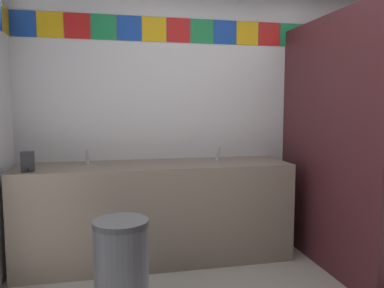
{
  "coord_description": "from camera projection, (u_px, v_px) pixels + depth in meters",
  "views": [
    {
      "loc": [
        -1.22,
        -1.98,
        1.39
      ],
      "look_at": [
        -0.57,
        1.02,
        1.08
      ],
      "focal_mm": 35.1,
      "sensor_mm": 36.0,
      "label": 1
    }
  ],
  "objects": [
    {
      "name": "wall_back",
      "position": [
        234.0,
        107.0,
        3.8
      ],
      "size": [
        4.16,
        0.09,
        2.74
      ],
      "color": "silver",
      "rests_on": "ground_plane"
    },
    {
      "name": "trash_bin",
      "position": [
        122.0,
        266.0,
        2.53
      ],
      "size": [
        0.38,
        0.38,
        0.63
      ],
      "color": "#333338",
      "rests_on": "ground_plane"
    },
    {
      "name": "faucet_left",
      "position": [
        87.0,
        159.0,
        3.3
      ],
      "size": [
        0.04,
        0.1,
        0.14
      ],
      "color": "silver",
      "rests_on": "vanity_counter"
    },
    {
      "name": "soap_dispenser",
      "position": [
        28.0,
        162.0,
        2.93
      ],
      "size": [
        0.09,
        0.09,
        0.16
      ],
      "color": "black",
      "rests_on": "vanity_counter"
    },
    {
      "name": "toilet",
      "position": [
        358.0,
        217.0,
        3.68
      ],
      "size": [
        0.39,
        0.49,
        0.74
      ],
      "color": "white",
      "rests_on": "ground_plane"
    },
    {
      "name": "faucet_right",
      "position": [
        218.0,
        155.0,
        3.55
      ],
      "size": [
        0.04,
        0.1,
        0.14
      ],
      "color": "silver",
      "rests_on": "vanity_counter"
    },
    {
      "name": "stall_divider",
      "position": [
        360.0,
        147.0,
        2.97
      ],
      "size": [
        0.92,
        1.49,
        2.14
      ],
      "color": "#471E23",
      "rests_on": "ground_plane"
    },
    {
      "name": "vanity_counter",
      "position": [
        157.0,
        211.0,
        3.38
      ],
      "size": [
        2.38,
        0.62,
        0.88
      ],
      "color": "gray",
      "rests_on": "ground_plane"
    }
  ]
}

